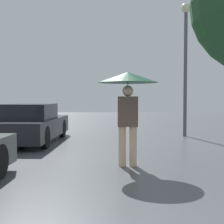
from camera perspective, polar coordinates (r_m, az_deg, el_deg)
name	(u,v)px	position (r m, az deg, el deg)	size (l,w,h in m)	color
pedestrian	(128,88)	(6.46, 2.91, 4.32)	(1.25, 1.25, 1.96)	beige
parked_car_farthest	(31,124)	(10.38, -14.65, -2.16)	(1.71, 4.20, 1.24)	black
street_lamp	(186,49)	(12.01, 13.31, 11.15)	(0.36, 0.36, 4.90)	#515456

